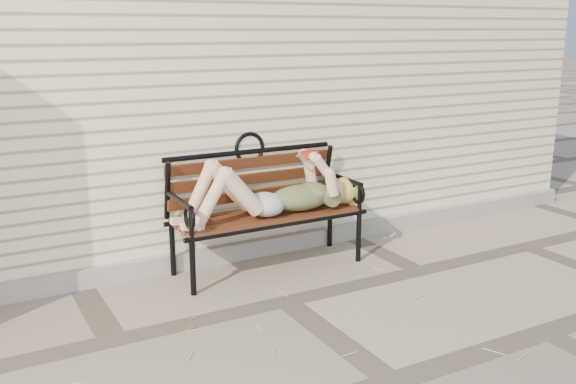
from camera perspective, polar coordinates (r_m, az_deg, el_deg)
ground at (r=4.73m, az=-0.20°, el=-9.70°), size 80.00×80.00×0.00m
house_wall at (r=7.12m, az=-12.09°, el=10.58°), size 8.00×4.00×3.00m
foundation_strip at (r=5.52m, az=-5.06°, el=-5.35°), size 8.00×0.10×0.15m
garden_bench at (r=5.27m, az=-2.32°, el=-0.14°), size 1.69×0.67×1.09m
reading_woman at (r=5.15m, az=-1.51°, el=-0.05°), size 1.59×0.36×0.50m
straw_scatter at (r=4.08m, az=-3.76°, el=-13.83°), size 3.00×1.42×0.01m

